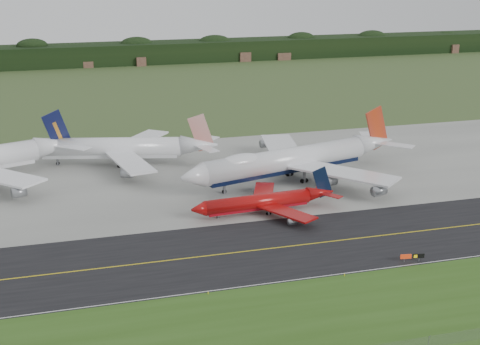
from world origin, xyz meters
name	(u,v)px	position (x,y,z in m)	size (l,w,h in m)	color
ground	(293,238)	(0.00, 0.00, 0.00)	(600.00, 600.00, 0.00)	#3F4E24
grass_verge	(360,314)	(0.00, -35.00, 0.01)	(400.00, 30.00, 0.01)	#2D4F17
taxiway	(299,245)	(0.00, -4.00, 0.01)	(400.00, 32.00, 0.02)	black
apron	(234,172)	(0.00, 51.00, 0.01)	(400.00, 78.00, 0.01)	slate
taxiway_centreline	(299,245)	(0.00, -4.00, 0.03)	(400.00, 0.40, 0.00)	gold
taxiway_edge_line	(326,276)	(0.00, -19.50, 0.03)	(400.00, 0.25, 0.00)	silver
horizon_treeline	(138,54)	(0.00, 273.76, 5.47)	(700.00, 25.00, 12.00)	black
jet_ba_747	(293,159)	(13.97, 39.19, 6.18)	(71.20, 57.78, 18.16)	silver
jet_red_737	(265,201)	(-1.05, 17.27, 2.83)	(37.94, 30.86, 10.24)	#990B0B
jet_star_tail	(121,148)	(-31.34, 67.53, 5.25)	(59.17, 48.59, 15.75)	white
taxiway_sign	(412,256)	(19.79, -18.20, 1.21)	(5.10, 1.01, 1.71)	slate
edge_marker_left	(208,293)	(-24.33, -20.50, 0.25)	(0.16, 0.16, 0.50)	yellow
edge_marker_center	(344,275)	(3.51, -20.50, 0.25)	(0.16, 0.16, 0.50)	yellow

